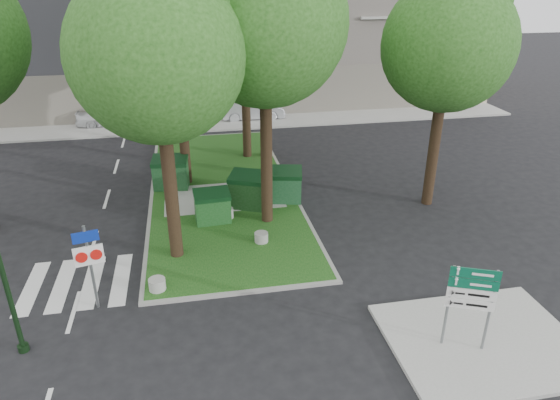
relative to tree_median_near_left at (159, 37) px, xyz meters
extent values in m
plane|color=black|center=(1.41, -2.56, -7.32)|extent=(120.00, 120.00, 0.00)
cube|color=#144213|center=(1.91, 5.44, -7.26)|extent=(6.00, 16.00, 0.12)
cube|color=gray|center=(1.91, 5.44, -7.27)|extent=(6.30, 16.30, 0.10)
cube|color=#999993|center=(7.91, -6.06, -7.26)|extent=(5.00, 4.00, 0.12)
cube|color=#999993|center=(1.41, 15.94, -7.26)|extent=(42.00, 3.00, 0.12)
cube|color=silver|center=(-2.34, -1.06, -7.31)|extent=(5.00, 3.00, 0.01)
cylinder|color=black|center=(-0.09, -0.06, -4.24)|extent=(0.44, 0.44, 6.16)
sphere|color=#1D4813|center=(-0.09, -0.06, -0.50)|extent=(5.20, 5.20, 5.20)
cylinder|color=black|center=(3.41, 1.94, -3.96)|extent=(0.44, 0.44, 6.72)
sphere|color=#1D4813|center=(3.41, 1.94, 0.12)|extent=(5.60, 5.60, 5.60)
cylinder|color=black|center=(0.41, 6.44, -4.38)|extent=(0.44, 0.44, 5.88)
sphere|color=#1D4813|center=(0.41, 6.44, -0.81)|extent=(4.80, 4.80, 4.80)
cylinder|color=black|center=(3.61, 9.44, -3.82)|extent=(0.44, 0.44, 7.00)
sphere|color=#1D4813|center=(3.61, 9.44, 0.43)|extent=(5.80, 5.80, 5.80)
cylinder|color=black|center=(10.41, 2.44, -4.38)|extent=(0.44, 0.44, 5.88)
sphere|color=#1D4813|center=(10.41, 2.44, -0.81)|extent=(5.00, 5.00, 5.00)
cube|color=#103A17|center=(-0.28, 5.96, -6.61)|extent=(1.62, 1.20, 1.18)
cube|color=black|center=(-0.28, 5.96, -5.92)|extent=(1.68, 1.27, 0.34)
cube|color=#134316|center=(1.32, 2.26, -6.68)|extent=(1.38, 0.99, 1.04)
cube|color=black|center=(1.32, 2.26, -6.07)|extent=(1.43, 1.05, 0.30)
cube|color=black|center=(2.92, 3.33, -6.60)|extent=(1.82, 1.56, 1.20)
cube|color=black|center=(2.92, 3.33, -5.90)|extent=(1.90, 1.65, 0.35)
cube|color=#144120|center=(4.41, 3.66, -6.62)|extent=(1.65, 1.28, 1.16)
cube|color=black|center=(4.41, 3.66, -5.94)|extent=(1.72, 1.36, 0.33)
cylinder|color=#9C9B97|center=(-0.69, -2.06, -7.01)|extent=(0.52, 0.52, 0.37)
cylinder|color=gray|center=(2.92, 0.27, -7.02)|extent=(0.49, 0.49, 0.35)
cylinder|color=gray|center=(1.87, 2.44, -7.00)|extent=(0.54, 0.54, 0.39)
cylinder|color=gold|center=(4.61, 9.29, -6.89)|extent=(0.35, 0.35, 0.62)
cylinder|color=black|center=(-4.07, -4.04, -4.98)|extent=(0.13, 0.13, 4.68)
cylinder|color=black|center=(-4.07, -4.04, -7.22)|extent=(0.28, 0.28, 0.19)
cylinder|color=slate|center=(-2.41, -2.47, -5.96)|extent=(0.10, 0.10, 2.72)
cube|color=navy|center=(-2.41, -2.47, -4.93)|extent=(0.70, 0.20, 0.33)
cube|color=white|center=(-2.41, -2.47, -5.52)|extent=(0.80, 0.22, 0.60)
cylinder|color=red|center=(-2.60, -2.47, -5.52)|extent=(0.33, 0.10, 0.33)
cylinder|color=red|center=(-2.21, -2.47, -5.52)|extent=(0.33, 0.10, 0.33)
cylinder|color=slate|center=(6.76, -5.95, -6.00)|extent=(0.10, 0.10, 2.39)
cylinder|color=slate|center=(7.69, -6.35, -6.00)|extent=(0.10, 0.10, 2.39)
cube|color=#0A5237|center=(7.23, -6.15, -4.95)|extent=(1.11, 0.50, 0.28)
cube|color=#0A5237|center=(7.23, -6.15, -5.25)|extent=(1.11, 0.50, 0.28)
cube|color=white|center=(7.23, -6.15, -5.55)|extent=(1.11, 0.50, 0.28)
cube|color=white|center=(7.23, -6.15, -5.86)|extent=(1.11, 0.50, 0.28)
imported|color=silver|center=(-4.08, 16.94, -6.60)|extent=(4.21, 1.74, 1.43)
imported|color=#ACAEB5|center=(4.91, 16.74, -6.63)|extent=(4.20, 1.50, 1.38)
camera|label=1|loc=(0.61, -15.33, 1.79)|focal=32.00mm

